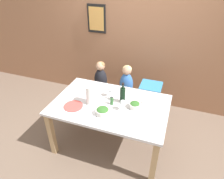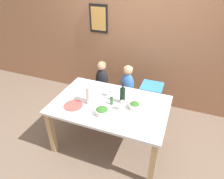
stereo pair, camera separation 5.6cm
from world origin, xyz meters
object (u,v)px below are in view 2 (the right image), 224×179
(paper_towel_roll, at_px, (90,95))
(dinner_plate_back_right, at_px, (151,102))
(chair_right_highchair, at_px, (151,94))
(dinner_plate_back_left, at_px, (90,86))
(wine_glass_near, at_px, (122,103))
(dinner_plate_front_left, at_px, (73,105))
(chair_far_center, at_px, (127,98))
(person_child_center, at_px, (127,81))
(person_child_left, at_px, (102,76))
(salad_bowl_large, at_px, (102,111))
(salad_bowl_small, at_px, (135,105))
(wine_glass_far, at_px, (110,90))
(wine_bottle, at_px, (123,95))
(chair_far_left, at_px, (102,93))

(paper_towel_roll, bearing_deg, dinner_plate_back_right, 21.74)
(chair_right_highchair, distance_m, dinner_plate_back_left, 0.97)
(wine_glass_near, bearing_deg, dinner_plate_front_left, -166.92)
(paper_towel_roll, bearing_deg, chair_far_center, 71.24)
(paper_towel_roll, bearing_deg, person_child_center, 71.26)
(chair_far_center, relative_size, person_child_left, 0.84)
(salad_bowl_large, relative_size, salad_bowl_small, 1.22)
(person_child_center, xyz_separation_m, wine_glass_far, (-0.08, -0.54, 0.14))
(salad_bowl_small, xyz_separation_m, dinner_plate_front_left, (-0.75, -0.24, -0.04))
(wine_bottle, bearing_deg, chair_far_left, 132.86)
(person_child_left, bearing_deg, wine_bottle, -47.18)
(wine_bottle, relative_size, salad_bowl_large, 1.70)
(paper_towel_roll, bearing_deg, dinner_plate_front_left, -142.34)
(wine_bottle, xyz_separation_m, paper_towel_roll, (-0.39, -0.17, 0.01))
(wine_glass_far, relative_size, salad_bowl_large, 0.89)
(dinner_plate_front_left, distance_m, dinner_plate_back_right, 1.02)
(chair_far_left, bearing_deg, wine_glass_far, -55.70)
(dinner_plate_back_left, distance_m, dinner_plate_back_right, 0.94)
(salad_bowl_large, xyz_separation_m, dinner_plate_back_right, (0.51, 0.45, -0.04))
(salad_bowl_small, bearing_deg, wine_glass_near, -144.35)
(chair_far_left, distance_m, wine_glass_far, 0.81)
(salad_bowl_large, xyz_separation_m, salad_bowl_small, (0.34, 0.25, 0.00))
(wine_glass_near, bearing_deg, person_child_left, 128.72)
(wine_glass_near, xyz_separation_m, dinner_plate_back_left, (-0.63, 0.37, -0.10))
(wine_glass_near, distance_m, dinner_plate_back_right, 0.43)
(paper_towel_roll, relative_size, dinner_plate_back_left, 1.05)
(chair_far_left, distance_m, person_child_center, 0.56)
(person_child_center, distance_m, salad_bowl_small, 0.75)
(person_child_center, bearing_deg, wine_glass_far, -98.33)
(person_child_left, bearing_deg, dinner_plate_front_left, -89.93)
(person_child_left, height_order, paper_towel_roll, paper_towel_roll)
(person_child_center, bearing_deg, salad_bowl_large, -92.08)
(chair_far_left, xyz_separation_m, wine_glass_near, (0.62, -0.77, 0.47))
(wine_bottle, height_order, wine_glass_near, wine_bottle)
(chair_far_left, relative_size, salad_bowl_small, 3.12)
(chair_far_left, distance_m, wine_glass_near, 1.10)
(wine_bottle, bearing_deg, wine_glass_far, 160.07)
(wine_bottle, bearing_deg, dinner_plate_front_left, -151.59)
(person_child_left, xyz_separation_m, dinner_plate_back_left, (-0.01, -0.41, 0.04))
(chair_far_left, height_order, salad_bowl_small, salad_bowl_small)
(paper_towel_roll, height_order, dinner_plate_front_left, paper_towel_roll)
(chair_right_highchair, relative_size, dinner_plate_front_left, 2.88)
(person_child_left, distance_m, wine_glass_far, 0.67)
(wine_glass_far, xyz_separation_m, dinner_plate_back_left, (-0.38, 0.13, -0.10))
(dinner_plate_back_left, bearing_deg, chair_far_left, 88.19)
(wine_bottle, distance_m, wine_glass_far, 0.21)
(wine_glass_far, bearing_deg, dinner_plate_back_right, 5.72)
(salad_bowl_large, bearing_deg, chair_far_left, 113.97)
(salad_bowl_large, bearing_deg, wine_bottle, 64.08)
(dinner_plate_front_left, relative_size, dinner_plate_back_left, 1.00)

